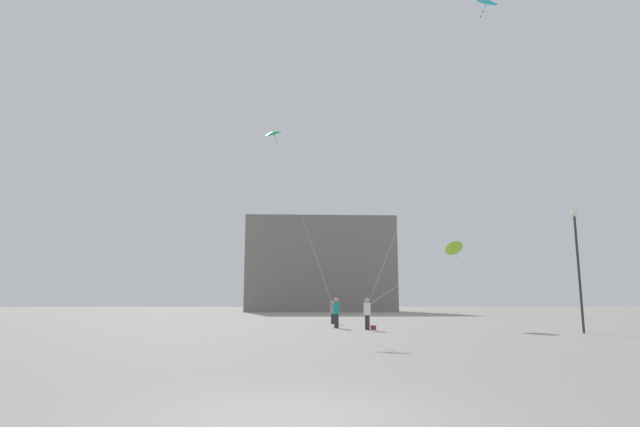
% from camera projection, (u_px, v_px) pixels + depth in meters
% --- Properties ---
extents(ground_plane, '(300.00, 300.00, 0.00)m').
position_uv_depth(ground_plane, '(296.00, 418.00, 7.09)').
color(ground_plane, gray).
extents(person_in_white, '(0.38, 0.38, 1.76)m').
position_uv_depth(person_in_white, '(367.00, 312.00, 29.25)').
color(person_in_white, '#2D2D33').
rests_on(person_in_white, ground_plane).
extents(person_in_grey, '(0.35, 0.35, 1.59)m').
position_uv_depth(person_in_grey, '(333.00, 311.00, 36.92)').
color(person_in_grey, '#2D2D33').
rests_on(person_in_grey, ground_plane).
extents(person_in_teal, '(0.39, 0.39, 1.78)m').
position_uv_depth(person_in_teal, '(336.00, 311.00, 31.14)').
color(person_in_teal, '#2D2D33').
rests_on(person_in_teal, ground_plane).
extents(kite_lime_diamond, '(6.73, 4.89, 4.24)m').
position_uv_depth(kite_lime_diamond, '(453.00, 248.00, 34.01)').
color(kite_lime_diamond, '#8CD12D').
extents(kite_cyan_diamond, '(6.18, 7.11, 15.02)m').
position_uv_depth(kite_cyan_diamond, '(485.00, 7.00, 25.22)').
color(kite_cyan_diamond, '#1EB2C6').
extents(kite_emerald_diamond, '(5.56, 3.41, 14.15)m').
position_uv_depth(kite_emerald_diamond, '(274.00, 133.00, 41.88)').
color(kite_emerald_diamond, green).
extents(building_left_hall, '(24.02, 12.61, 14.77)m').
position_uv_depth(building_left_hall, '(320.00, 265.00, 84.38)').
color(building_left_hall, gray).
rests_on(building_left_hall, ground_plane).
extents(lamppost_east, '(0.36, 0.36, 6.26)m').
position_uv_depth(lamppost_east, '(577.00, 252.00, 26.63)').
color(lamppost_east, '#2D2D30').
rests_on(lamppost_east, ground_plane).
extents(handbag_beside_flyer, '(0.29, 0.34, 0.24)m').
position_uv_depth(handbag_beside_flyer, '(373.00, 328.00, 29.20)').
color(handbag_beside_flyer, maroon).
rests_on(handbag_beside_flyer, ground_plane).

